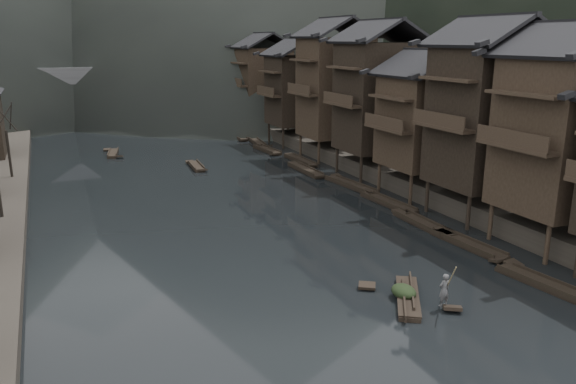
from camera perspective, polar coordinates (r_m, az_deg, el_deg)
water at (r=32.29m, az=2.44°, el=-9.06°), size 300.00×300.00×0.00m
right_bank at (r=82.86m, az=12.27°, el=6.32°), size 40.00×200.00×1.80m
stilt_houses at (r=55.23m, az=9.97°, el=10.55°), size 9.00×67.60×15.89m
moored_sampans at (r=54.86m, az=4.29°, el=1.42°), size 2.94×61.23×0.47m
midriver_boats at (r=65.42m, az=-13.74°, el=3.29°), size 8.92×16.16×0.44m
stone_bridge at (r=99.60m, az=-16.19°, el=9.97°), size 40.00×6.00×9.00m
hero_sampan at (r=30.69m, az=12.08°, el=-10.35°), size 3.67×5.01×0.44m
cargo_heap at (r=30.53m, az=11.71°, el=-9.25°), size 1.18×1.55×0.71m
boatman at (r=29.68m, az=15.60°, el=-9.15°), size 0.66×0.46×1.75m
bamboo_pole at (r=28.92m, az=16.25°, el=-4.73°), size 1.11×2.27×3.05m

